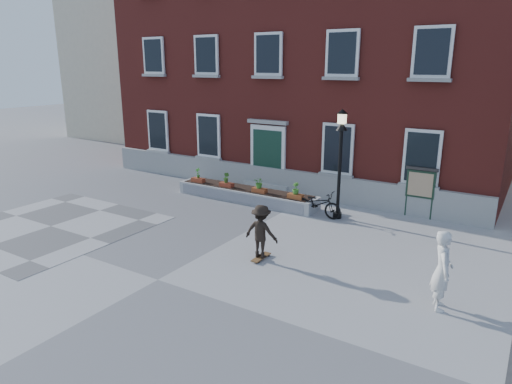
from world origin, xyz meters
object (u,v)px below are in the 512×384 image
Objects in this scene: bystander at (442,270)px; notice_board at (421,184)px; lamp_post at (341,149)px; skateboarder at (261,232)px; bicycle at (318,204)px.

bystander reaches higher than notice_board.
notice_board is (2.47, 1.63, -1.28)m from lamp_post.
bicycle is at bearing 93.41° from skateboarder.
bystander is 6.68m from notice_board.
bicycle is 3.75m from notice_board.
bystander is at bearing -1.68° from skateboarder.
bystander is at bearing -72.78° from notice_board.
notice_board is at bearing -58.91° from bicycle.
lamp_post is at bearing -70.41° from bicycle.
notice_board is 1.15× the size of skateboarder.
bystander reaches higher than skateboarder.
lamp_post reaches higher than bystander.
bicycle is 0.47× the size of lamp_post.
skateboarder is at bearing -114.95° from notice_board.
skateboarder is (-0.43, -4.60, -1.69)m from lamp_post.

